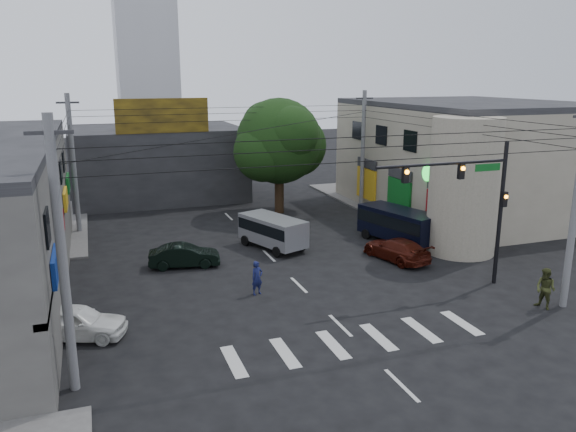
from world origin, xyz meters
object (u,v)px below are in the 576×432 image
utility_pole_far_right (363,151)px  dark_sedan (184,256)px  traffic_gantry (474,192)px  utility_pole_near_left (62,259)px  traffic_officer (257,278)px  navy_van (399,226)px  pedestrian_olive (545,289)px  utility_pole_far_left (73,165)px  silver_minivan (273,233)px  utility_pole_near_right (575,208)px  white_compact (75,322)px  street_tree (279,141)px  maroon_sedan (396,249)px

utility_pole_far_right → dark_sedan: 18.44m
utility_pole_far_right → traffic_gantry: bearing=-98.9°
utility_pole_near_left → traffic_officer: 10.85m
navy_van → pedestrian_olive: navy_van is taller
utility_pole_far_left → silver_minivan: utility_pole_far_left is taller
utility_pole_near_right → traffic_officer: utility_pole_near_right is taller
utility_pole_near_right → utility_pole_far_left: same height
white_compact → dark_sedan: bearing=-16.6°
street_tree → pedestrian_olive: 22.57m
street_tree → utility_pole_far_left: (-14.50, -1.00, -0.87)m
maroon_sedan → navy_van: navy_van is taller
maroon_sedan → pedestrian_olive: bearing=95.7°
utility_pole_far_right → maroon_sedan: (-3.85, -12.10, -3.96)m
utility_pole_far_right → dark_sedan: bearing=-149.1°
traffic_gantry → maroon_sedan: size_ratio=1.53×
traffic_gantry → navy_van: bearing=85.2°
utility_pole_near_right → utility_pole_far_right: (0.00, 20.50, 0.00)m
utility_pole_near_right → maroon_sedan: bearing=114.7°
street_tree → pedestrian_olive: (5.44, -21.43, -4.52)m
traffic_gantry → utility_pole_near_right: bearing=-52.6°
utility_pole_far_right → navy_van: (-2.01, -9.18, -3.52)m
traffic_officer → utility_pole_near_right: bearing=-43.1°
utility_pole_near_right → street_tree: bearing=106.8°
white_compact → maroon_sedan: (17.15, 4.37, -0.05)m
utility_pole_far_left → maroon_sedan: 21.36m
street_tree → utility_pole_far_left: size_ratio=0.95×
utility_pole_near_left → white_compact: bearing=90.0°
navy_van → pedestrian_olive: size_ratio=3.03×
navy_van → pedestrian_olive: 11.29m
pedestrian_olive → maroon_sedan: bearing=-175.9°
traffic_gantry → utility_pole_far_left: size_ratio=0.78×
utility_pole_far_right → maroon_sedan: bearing=-107.7°
utility_pole_near_left → utility_pole_far_left: (0.00, 20.50, 0.00)m
traffic_gantry → utility_pole_near_right: utility_pole_near_right is taller
traffic_gantry → maroon_sedan: (-1.18, 4.90, -4.19)m
white_compact → utility_pole_far_right: bearing=-31.0°
traffic_gantry → utility_pole_near_left: utility_pole_near_left is taller
maroon_sedan → silver_minivan: 7.47m
street_tree → utility_pole_far_right: (6.50, -1.00, -0.87)m
dark_sedan → navy_van: navy_van is taller
street_tree → navy_van: size_ratio=1.51×
utility_pole_far_left → utility_pole_far_right: same height
street_tree → silver_minivan: (-3.31, -8.61, -4.50)m
utility_pole_far_left → traffic_officer: utility_pole_far_left is taller
silver_minivan → maroon_sedan: bearing=-148.3°
utility_pole_far_left → traffic_gantry: bearing=-42.9°
utility_pole_far_left → navy_van: size_ratio=1.60×
maroon_sedan → navy_van: 3.48m
utility_pole_near_right → traffic_officer: 14.67m
street_tree → traffic_officer: (-6.32, -15.45, -4.64)m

